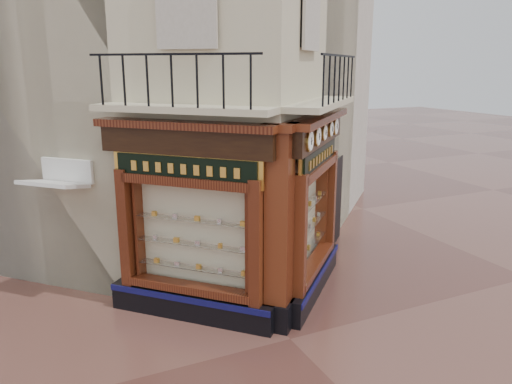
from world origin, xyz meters
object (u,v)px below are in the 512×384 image
corner_pilaster (279,232)px  clock_b (318,137)px  clock_a (310,141)px  clock_e (336,126)px  clock_c (324,133)px  signboard_left (185,169)px  awning (65,300)px  clock_d (331,129)px  signboard_right (319,157)px

corner_pilaster → clock_b: corner_pilaster is taller
clock_a → clock_e: (1.70, 1.70, 0.00)m
clock_c → signboard_left: size_ratio=0.15×
clock_c → awning: 6.65m
clock_c → signboard_left: 3.00m
clock_a → awning: clock_a is taller
clock_d → signboard_right: size_ratio=0.16×
corner_pilaster → clock_b: size_ratio=10.19×
awning → signboard_left: size_ratio=0.57×
clock_c → clock_b: bearing=-180.0°
clock_d → signboard_left: clock_d is taller
clock_e → signboard_right: (-0.86, -0.71, -0.52)m
corner_pilaster → clock_e: size_ratio=9.89×
clock_d → signboard_left: size_ratio=0.15×
clock_e → corner_pilaster: bearing=171.5°
clock_d → signboard_right: clock_d is taller
clock_b → clock_a: bearing=180.0°
clock_a → clock_c: clock_a is taller
signboard_right → clock_e: bearing=-5.7°
clock_d → signboard_right: bearing=169.0°
clock_b → clock_d: 1.24m
clock_e → signboard_right: bearing=174.3°
clock_a → clock_d: (1.32, 1.32, -0.00)m
corner_pilaster → clock_d: size_ratio=11.56×
awning → clock_d: bearing=-151.2°
clock_c → clock_e: 1.18m
clock_b → clock_c: 0.60m
signboard_right → corner_pilaster: bearing=169.8°
signboard_left → clock_d: bearing=-129.5°
awning → signboard_right: signboard_right is taller
corner_pilaster → clock_d: corner_pilaster is taller
corner_pilaster → clock_d: 2.89m
corner_pilaster → clock_e: 3.34m
clock_a → signboard_left: clock_a is taller
signboard_left → signboard_right: bearing=-135.0°
corner_pilaster → clock_e: corner_pilaster is taller
awning → signboard_right: (5.15, -1.96, 3.10)m
clock_b → clock_c: (0.42, 0.42, 0.00)m
clock_d → awning: clock_d is taller
clock_e → signboard_right: 1.23m
signboard_left → signboard_right: 2.92m
corner_pilaster → awning: (-3.69, 2.98, -1.95)m
clock_e → awning: (-6.01, 1.26, -3.62)m
clock_e → signboard_left: 3.89m
corner_pilaster → signboard_left: corner_pilaster is taller
clock_d → clock_e: bearing=0.0°
corner_pilaster → clock_b: (1.07, 0.46, 1.67)m
corner_pilaster → clock_a: size_ratio=9.81×
clock_a → signboard_left: bearing=109.5°
clock_e → clock_b: bearing=-180.0°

